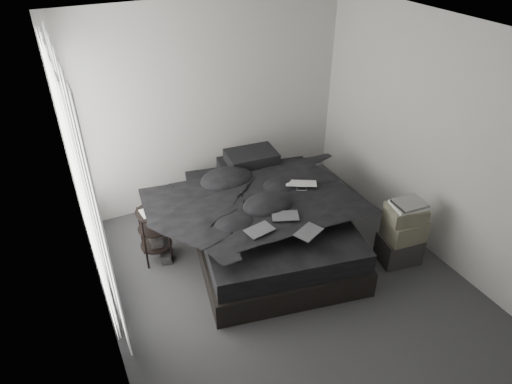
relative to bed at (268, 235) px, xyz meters
name	(u,v)px	position (x,y,z in m)	size (l,w,h in m)	color
floor	(289,287)	(-0.12, -0.73, -0.15)	(3.60, 4.20, 0.01)	#343436
ceiling	(302,40)	(-0.12, -0.73, 2.45)	(3.60, 4.20, 0.01)	white
wall_back	(211,105)	(-0.12, 1.37, 1.15)	(3.60, 0.01, 2.60)	beige
wall_front	(480,359)	(-0.12, -2.83, 1.15)	(3.60, 0.01, 2.60)	beige
wall_left	(92,238)	(-1.92, -0.73, 1.15)	(0.01, 4.20, 2.60)	beige
wall_right	(441,145)	(1.68, -0.73, 1.15)	(0.01, 4.20, 2.60)	beige
window_left	(77,178)	(-1.90, 0.17, 1.20)	(0.02, 2.00, 2.30)	white
curtain_left	(84,183)	(-1.85, 0.17, 1.13)	(0.06, 2.12, 2.48)	white
bed	(268,235)	(0.00, 0.00, 0.00)	(1.67, 2.21, 0.30)	black
mattress	(268,216)	(0.00, 0.00, 0.27)	(1.61, 2.15, 0.24)	black
duvet	(270,201)	(-0.01, -0.05, 0.51)	(1.63, 1.89, 0.26)	black
pillow_lower	(245,167)	(0.11, 0.85, 0.46)	(0.66, 0.45, 0.15)	black
pillow_upper	(251,157)	(0.18, 0.82, 0.61)	(0.62, 0.43, 0.14)	black
laptop	(302,181)	(0.41, -0.02, 0.66)	(0.35, 0.23, 0.03)	silver
comic_a	(260,223)	(-0.37, -0.53, 0.65)	(0.28, 0.18, 0.01)	black
comic_b	(285,209)	(-0.03, -0.43, 0.65)	(0.28, 0.18, 0.01)	black
comic_c	(309,224)	(0.05, -0.77, 0.66)	(0.28, 0.18, 0.01)	black
side_stand	(155,235)	(-1.25, 0.35, 0.18)	(0.36, 0.36, 0.65)	black
papers	(152,211)	(-1.24, 0.34, 0.51)	(0.25, 0.19, 0.01)	white
floor_books	(167,256)	(-1.17, 0.26, -0.09)	(0.12, 0.18, 0.12)	black
box_lower	(399,248)	(1.22, -0.88, 0.01)	(0.43, 0.34, 0.32)	#242424
box_mid	(404,229)	(1.22, -0.90, 0.29)	(0.41, 0.32, 0.25)	#5F5B4B
box_upper	(406,213)	(1.21, -0.88, 0.50)	(0.39, 0.31, 0.17)	#5F5B4B
art_book_white	(408,205)	(1.22, -0.88, 0.60)	(0.33, 0.26, 0.03)	silver
art_book_snake	(410,203)	(1.22, -0.90, 0.63)	(0.32, 0.25, 0.03)	silver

